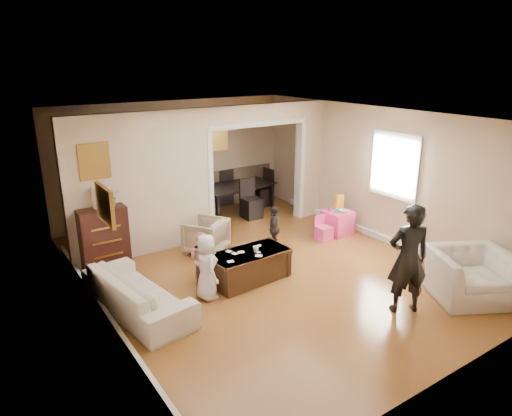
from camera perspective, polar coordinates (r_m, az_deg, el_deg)
floor at (r=8.01m, az=0.80°, el=-7.53°), size 7.00×7.00×0.00m
partition_left at (r=8.48m, az=-13.89°, el=2.79°), size 2.75×0.18×2.60m
partition_right at (r=10.39m, az=6.47°, el=5.96°), size 0.55×0.18×2.60m
partition_header at (r=9.38m, az=0.13°, el=11.75°), size 2.22×0.18×0.35m
window_pane at (r=9.01m, az=16.85°, el=5.05°), size 0.03×0.95×1.10m
framed_art_partition at (r=8.03m, az=-19.45°, el=5.48°), size 0.45×0.03×0.55m
framed_art_sofa_wall at (r=5.76m, az=-18.26°, el=0.37°), size 0.03×0.55×0.40m
framed_art_alcove at (r=10.87m, az=-4.76°, el=8.70°), size 0.45×0.03×0.55m
sofa at (r=6.85m, az=-14.52°, el=-10.09°), size 1.09×2.11×0.59m
armchair_back at (r=8.61m, az=-6.24°, el=-3.44°), size 0.95×0.96×0.64m
armchair_front at (r=7.66m, az=25.08°, el=-7.58°), size 1.46×1.40×0.73m
dresser at (r=8.30m, az=-18.41°, el=-3.50°), size 0.79×0.44×1.08m
table_lamp at (r=8.07m, az=-18.92°, el=1.27°), size 0.22×0.22×0.36m
potted_plant at (r=8.13m, az=-17.55°, el=1.31°), size 0.27×0.24×0.30m
coffee_table at (r=7.54m, az=-0.88°, el=-7.19°), size 1.35×0.76×0.49m
coffee_cup at (r=7.43m, az=-0.03°, el=-5.13°), size 0.11×0.11×0.09m
play_table at (r=9.59m, az=10.06°, el=-1.78°), size 0.55×0.55×0.50m
cereal_box at (r=9.61m, az=10.30°, el=0.76°), size 0.20×0.08×0.30m
cyan_cup at (r=9.39m, az=9.92°, el=-0.33°), size 0.08×0.08×0.08m
toy_block at (r=9.50m, az=9.13°, el=-0.17°), size 0.10×0.09×0.05m
play_bowl at (r=9.45m, az=10.87°, el=-0.37°), size 0.21×0.21×0.05m
dining_table at (r=10.91m, az=-2.44°, el=1.30°), size 1.87×1.17×0.63m
adult_person at (r=6.77m, az=18.36°, el=-6.01°), size 0.70×0.61×1.61m
child_kneel_a at (r=6.92m, az=-6.16°, el=-7.28°), size 0.37×0.52×1.02m
child_kneel_b at (r=7.38m, az=-6.76°, el=-6.20°), size 0.49×0.53×0.89m
child_toddler at (r=8.58m, az=2.27°, el=-2.56°), size 0.51×0.51×0.87m
craft_papers at (r=7.38m, az=-1.50°, el=-5.69°), size 0.83×0.53×0.00m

